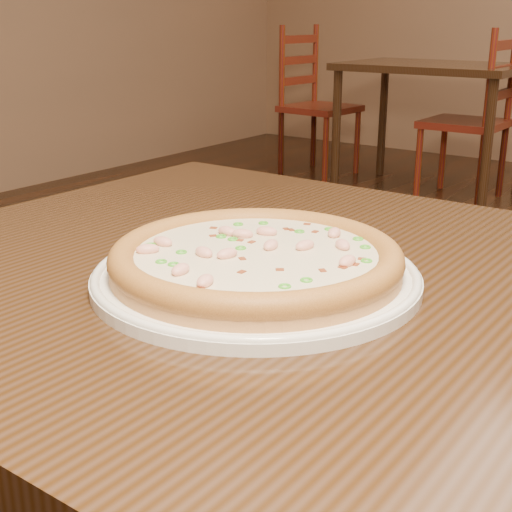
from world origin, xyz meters
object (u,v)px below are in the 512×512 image
Objects in this scene: plate at (256,275)px; bg_table_left at (433,81)px; hero_table at (376,382)px; chair_a at (313,106)px; chair_b at (474,123)px; pizza at (256,259)px.

plate is 0.34× the size of bg_table_left.
hero_table is 0.17m from plate.
chair_b is (1.12, -0.10, 0.00)m from chair_a.
chair_b is at bearing -3.64° from bg_table_left.
plate is at bearing -59.02° from chair_a.
bg_table_left is at bearing 112.13° from hero_table.
plate is at bearing -1.36° from pizza.
bg_table_left is (-1.36, 3.35, 0.00)m from hero_table.
plate reaches higher than hero_table.
hero_table is at bearing -67.87° from bg_table_left.
bg_table_left is at bearing 176.36° from chair_b.
plate is at bearing -73.93° from chair_b.
pizza is 3.63m from bg_table_left.
pizza is 0.32× the size of chair_b.
hero_table is at bearing -57.22° from chair_a.
hero_table is 1.26× the size of chair_a.
bg_table_left is (-1.24, 3.40, -0.10)m from plate.
chair_b is (-1.10, 3.34, -0.21)m from hero_table.
chair_a is at bearing 120.98° from plate.
chair_a is 1.12m from chair_b.
pizza is (-0.12, -0.05, 0.13)m from hero_table.
chair_a reaches higher than hero_table.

